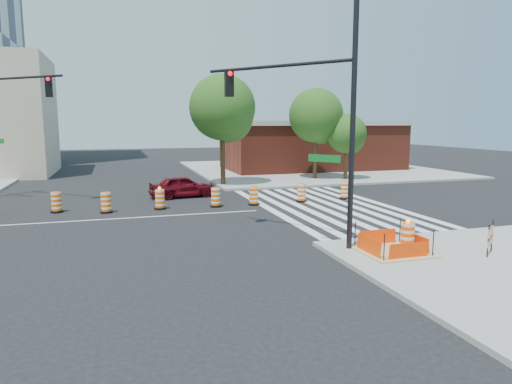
% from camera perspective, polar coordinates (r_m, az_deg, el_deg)
% --- Properties ---
extents(ground, '(120.00, 120.00, 0.00)m').
position_cam_1_polar(ground, '(22.25, -17.50, -3.24)').
color(ground, black).
rests_on(ground, ground).
extents(sidewalk_ne, '(22.00, 22.00, 0.15)m').
position_cam_1_polar(sidewalk_ne, '(43.77, 6.91, 2.87)').
color(sidewalk_ne, gray).
rests_on(sidewalk_ne, ground).
extents(crosswalk_east, '(6.75, 13.50, 0.01)m').
position_cam_1_polar(crosswalk_east, '(24.66, 8.85, -1.79)').
color(crosswalk_east, silver).
rests_on(crosswalk_east, ground).
extents(lane_centerline, '(14.00, 0.12, 0.01)m').
position_cam_1_polar(lane_centerline, '(22.25, -17.50, -3.23)').
color(lane_centerline, silver).
rests_on(lane_centerline, ground).
extents(excavation_pit, '(2.20, 2.20, 0.90)m').
position_cam_1_polar(excavation_pit, '(16.03, 16.65, -6.93)').
color(excavation_pit, tan).
rests_on(excavation_pit, ground).
extents(brick_storefront, '(16.50, 8.50, 4.60)m').
position_cam_1_polar(brick_storefront, '(43.61, 6.96, 5.80)').
color(brick_storefront, maroon).
rests_on(brick_storefront, ground).
extents(red_coupe, '(4.08, 2.12, 1.33)m').
position_cam_1_polar(red_coupe, '(27.68, -9.20, 0.71)').
color(red_coupe, '#550710').
rests_on(red_coupe, ground).
extents(signal_pole_se, '(3.91, 4.93, 8.13)m').
position_cam_1_polar(signal_pole_se, '(16.33, 6.48, 10.55)').
color(signal_pole_se, black).
rests_on(signal_pole_se, ground).
extents(signal_pole_nw, '(5.05, 4.37, 8.64)m').
position_cam_1_polar(signal_pole_nw, '(29.75, -29.19, 9.22)').
color(signal_pole_nw, black).
rests_on(signal_pole_nw, ground).
extents(pit_drum, '(0.57, 0.57, 1.11)m').
position_cam_1_polar(pit_drum, '(16.17, 18.41, -5.45)').
color(pit_drum, black).
rests_on(pit_drum, ground).
extents(barricade, '(0.75, 0.59, 1.07)m').
position_cam_1_polar(barricade, '(16.83, 27.24, -4.99)').
color(barricade, '#FF5B05').
rests_on(barricade, ground).
extents(tree_north_c, '(4.57, 4.57, 7.77)m').
position_cam_1_polar(tree_north_c, '(32.02, -4.16, 10.03)').
color(tree_north_c, '#382314').
rests_on(tree_north_c, ground).
extents(tree_north_d, '(4.16, 4.16, 7.07)m').
position_cam_1_polar(tree_north_d, '(35.74, 7.54, 9.08)').
color(tree_north_d, '#382314').
rests_on(tree_north_d, ground).
extents(tree_north_e, '(3.06, 3.02, 5.13)m').
position_cam_1_polar(tree_north_e, '(35.72, 11.27, 6.89)').
color(tree_north_e, '#382314').
rests_on(tree_north_e, ground).
extents(median_drum_3, '(0.60, 0.60, 1.02)m').
position_cam_1_polar(median_drum_3, '(24.76, -23.68, -1.27)').
color(median_drum_3, black).
rests_on(median_drum_3, ground).
extents(median_drum_4, '(0.60, 0.60, 1.02)m').
position_cam_1_polar(median_drum_4, '(23.77, -18.23, -1.36)').
color(median_drum_4, black).
rests_on(median_drum_4, ground).
extents(median_drum_5, '(0.60, 0.60, 1.18)m').
position_cam_1_polar(median_drum_5, '(24.03, -11.93, -0.98)').
color(median_drum_5, black).
rests_on(median_drum_5, ground).
extents(median_drum_6, '(0.60, 0.60, 1.02)m').
position_cam_1_polar(median_drum_6, '(24.28, -5.06, -0.75)').
color(median_drum_6, black).
rests_on(median_drum_6, ground).
extents(median_drum_7, '(0.60, 0.60, 1.02)m').
position_cam_1_polar(median_drum_7, '(24.72, -0.28, -0.55)').
color(median_drum_7, black).
rests_on(median_drum_7, ground).
extents(median_drum_8, '(0.60, 0.60, 1.02)m').
position_cam_1_polar(median_drum_8, '(25.86, 5.70, -0.18)').
color(median_drum_8, black).
rests_on(median_drum_8, ground).
extents(median_drum_9, '(0.60, 0.60, 1.02)m').
position_cam_1_polar(median_drum_9, '(27.18, 11.05, 0.13)').
color(median_drum_9, black).
rests_on(median_drum_9, ground).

